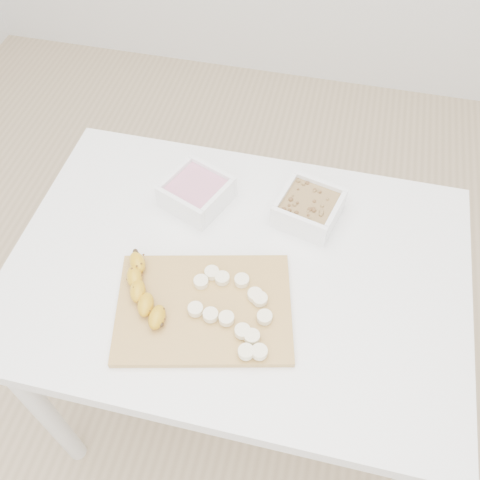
% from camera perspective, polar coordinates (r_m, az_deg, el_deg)
% --- Properties ---
extents(ground, '(3.50, 3.50, 0.00)m').
position_cam_1_polar(ground, '(1.84, -0.22, -16.15)').
color(ground, '#C6AD89').
rests_on(ground, ground).
extents(table, '(1.00, 0.70, 0.75)m').
position_cam_1_polar(table, '(1.25, -0.31, -5.39)').
color(table, white).
rests_on(table, ground).
extents(bowl_yogurt, '(0.18, 0.18, 0.06)m').
position_cam_1_polar(bowl_yogurt, '(1.27, -4.65, 5.14)').
color(bowl_yogurt, white).
rests_on(bowl_yogurt, table).
extents(bowl_granola, '(0.16, 0.16, 0.06)m').
position_cam_1_polar(bowl_granola, '(1.24, 7.35, 3.45)').
color(bowl_granola, white).
rests_on(bowl_granola, table).
extents(cutting_board, '(0.41, 0.33, 0.01)m').
position_cam_1_polar(cutting_board, '(1.11, -3.85, -7.24)').
color(cutting_board, tan).
rests_on(cutting_board, table).
extents(banana, '(0.12, 0.19, 0.03)m').
position_cam_1_polar(banana, '(1.12, -10.16, -5.44)').
color(banana, '#C28D15').
rests_on(banana, cutting_board).
extents(banana_slices, '(0.18, 0.19, 0.02)m').
position_cam_1_polar(banana_slices, '(1.08, -0.58, -7.37)').
color(banana_slices, '#F9EDC0').
rests_on(banana_slices, cutting_board).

